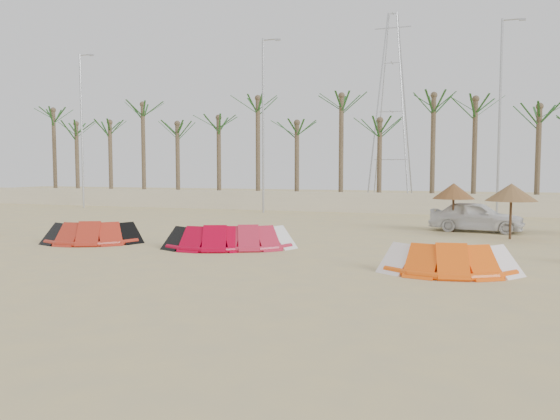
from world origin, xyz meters
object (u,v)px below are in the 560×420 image
at_px(kite_orange, 450,257).
at_px(parasol_mid, 511,192).
at_px(kite_red_left, 97,232).
at_px(kite_red_right, 251,236).
at_px(parasol_left, 454,191).
at_px(kite_red_mid, 220,236).
at_px(car, 476,216).

bearing_deg(kite_orange, parasol_mid, 76.03).
relative_size(kite_red_left, kite_orange, 1.07).
bearing_deg(parasol_mid, kite_red_right, -147.41).
height_order(kite_red_right, parasol_left, parasol_left).
height_order(kite_red_mid, kite_red_right, same).
distance_m(kite_red_left, kite_red_mid, 5.00).
distance_m(kite_red_left, parasol_mid, 16.21).
xyz_separation_m(parasol_left, car, (0.98, 0.43, -1.13)).
xyz_separation_m(kite_red_right, car, (7.58, 8.02, 0.26)).
height_order(kite_red_right, car, car).
bearing_deg(kite_red_right, kite_red_left, -173.66).
height_order(kite_red_left, car, car).
distance_m(kite_red_right, kite_orange, 7.25).
bearing_deg(kite_red_left, kite_red_mid, 2.92).
distance_m(kite_red_right, car, 11.03).
xyz_separation_m(kite_orange, parasol_mid, (2.03, 8.16, 1.45)).
height_order(kite_red_left, kite_orange, same).
bearing_deg(parasol_mid, kite_red_left, -156.98).
distance_m(kite_red_mid, parasol_mid, 11.67).
bearing_deg(car, kite_red_right, 144.16).
relative_size(kite_orange, parasol_left, 1.69).
bearing_deg(car, kite_orange, -176.67).
bearing_deg(kite_red_mid, parasol_mid, 31.56).
relative_size(kite_red_mid, car, 0.97).
xyz_separation_m(kite_red_mid, parasol_mid, (9.87, 6.06, 1.45)).
bearing_deg(parasol_mid, kite_red_mid, -148.44).
distance_m(kite_red_right, parasol_left, 10.15).
distance_m(kite_orange, parasol_mid, 8.53).
distance_m(kite_red_left, kite_orange, 12.96).
distance_m(kite_orange, parasol_left, 10.20).
relative_size(kite_red_mid, parasol_mid, 1.75).
bearing_deg(parasol_mid, parasol_left, 139.00).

